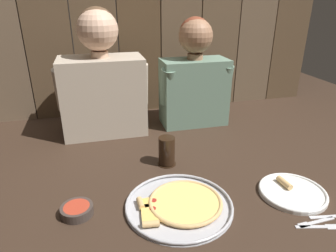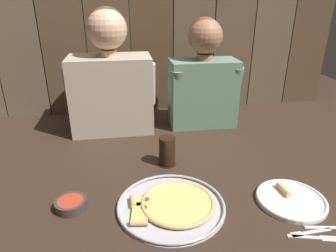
# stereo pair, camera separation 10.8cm
# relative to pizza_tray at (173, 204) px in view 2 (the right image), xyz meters

# --- Properties ---
(ground_plane) EXTENTS (3.20, 3.20, 0.00)m
(ground_plane) POSITION_rel_pizza_tray_xyz_m (0.04, 0.17, -0.01)
(ground_plane) COLOR #332319
(pizza_tray) EXTENTS (0.36, 0.36, 0.03)m
(pizza_tray) POSITION_rel_pizza_tray_xyz_m (0.00, 0.00, 0.00)
(pizza_tray) COLOR #B2B2B7
(pizza_tray) RESTS_ON ground
(dinner_plate) EXTENTS (0.23, 0.23, 0.03)m
(dinner_plate) POSITION_rel_pizza_tray_xyz_m (0.40, -0.03, -0.00)
(dinner_plate) COLOR white
(dinner_plate) RESTS_ON ground
(drinking_glass) EXTENTS (0.08, 0.08, 0.12)m
(drinking_glass) POSITION_rel_pizza_tray_xyz_m (0.02, 0.28, 0.05)
(drinking_glass) COLOR black
(drinking_glass) RESTS_ON ground
(dipping_bowl) EXTENTS (0.10, 0.10, 0.03)m
(dipping_bowl) POSITION_rel_pizza_tray_xyz_m (-0.33, 0.04, 0.01)
(dipping_bowl) COLOR #3D332D
(dipping_bowl) RESTS_ON ground
(table_fork) EXTENTS (0.13, 0.02, 0.01)m
(table_fork) POSITION_rel_pizza_tray_xyz_m (0.38, -0.18, -0.01)
(table_fork) COLOR silver
(table_fork) RESTS_ON ground
(table_knife) EXTENTS (0.15, 0.05, 0.01)m
(table_knife) POSITION_rel_pizza_tray_xyz_m (0.39, -0.20, -0.01)
(table_knife) COLOR silver
(table_knife) RESTS_ON ground
(table_spoon) EXTENTS (0.14, 0.04, 0.01)m
(table_spoon) POSITION_rel_pizza_tray_xyz_m (0.47, -0.17, -0.01)
(table_spoon) COLOR silver
(table_spoon) RESTS_ON ground
(diner_left) EXTENTS (0.44, 0.23, 0.61)m
(diner_left) POSITION_rel_pizza_tray_xyz_m (-0.20, 0.69, 0.26)
(diner_left) COLOR #B2A38E
(diner_left) RESTS_ON ground
(diner_right) EXTENTS (0.38, 0.19, 0.56)m
(diner_right) POSITION_rel_pizza_tray_xyz_m (0.28, 0.69, 0.25)
(diner_right) COLOR slate
(diner_right) RESTS_ON ground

